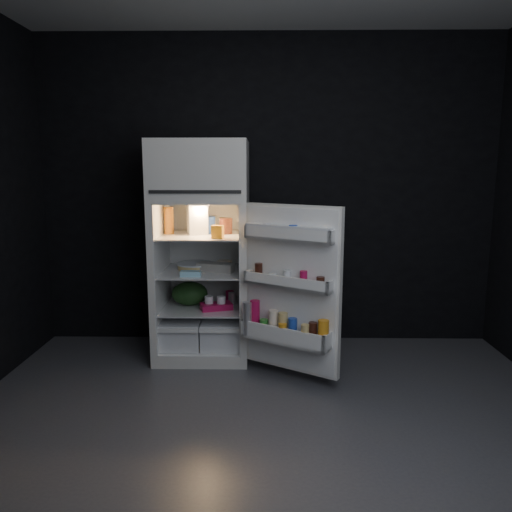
{
  "coord_description": "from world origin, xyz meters",
  "views": [
    {
      "loc": [
        -0.03,
        -2.75,
        1.57
      ],
      "look_at": [
        -0.09,
        1.0,
        0.9
      ],
      "focal_mm": 35.0,
      "sensor_mm": 36.0,
      "label": 1
    }
  ],
  "objects_px": {
    "refrigerator": "(202,242)",
    "egg_carton": "(215,267)",
    "milk_jug": "(197,220)",
    "fridge_door": "(289,292)",
    "yogurt_tray": "(216,306)"
  },
  "relations": [
    {
      "from": "refrigerator",
      "to": "egg_carton",
      "type": "height_order",
      "value": "refrigerator"
    },
    {
      "from": "milk_jug",
      "to": "fridge_door",
      "type": "bearing_deg",
      "value": -54.39
    },
    {
      "from": "refrigerator",
      "to": "milk_jug",
      "type": "distance_m",
      "value": 0.19
    },
    {
      "from": "egg_carton",
      "to": "yogurt_tray",
      "type": "bearing_deg",
      "value": -67.07
    },
    {
      "from": "milk_jug",
      "to": "yogurt_tray",
      "type": "height_order",
      "value": "milk_jug"
    },
    {
      "from": "egg_carton",
      "to": "yogurt_tray",
      "type": "xyz_separation_m",
      "value": [
        0.01,
        -0.07,
        -0.31
      ]
    },
    {
      "from": "refrigerator",
      "to": "yogurt_tray",
      "type": "xyz_separation_m",
      "value": [
        0.12,
        -0.15,
        -0.5
      ]
    },
    {
      "from": "refrigerator",
      "to": "egg_carton",
      "type": "xyz_separation_m",
      "value": [
        0.11,
        -0.08,
        -0.19
      ]
    },
    {
      "from": "refrigerator",
      "to": "egg_carton",
      "type": "distance_m",
      "value": 0.24
    },
    {
      "from": "fridge_door",
      "to": "refrigerator",
      "type": "bearing_deg",
      "value": 140.4
    },
    {
      "from": "refrigerator",
      "to": "milk_jug",
      "type": "relative_size",
      "value": 7.42
    },
    {
      "from": "milk_jug",
      "to": "yogurt_tray",
      "type": "relative_size",
      "value": 0.95
    },
    {
      "from": "milk_jug",
      "to": "egg_carton",
      "type": "xyz_separation_m",
      "value": [
        0.15,
        -0.06,
        -0.38
      ]
    },
    {
      "from": "fridge_door",
      "to": "yogurt_tray",
      "type": "xyz_separation_m",
      "value": [
        -0.57,
        0.43,
        -0.23
      ]
    },
    {
      "from": "milk_jug",
      "to": "yogurt_tray",
      "type": "xyz_separation_m",
      "value": [
        0.16,
        -0.13,
        -0.69
      ]
    }
  ]
}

